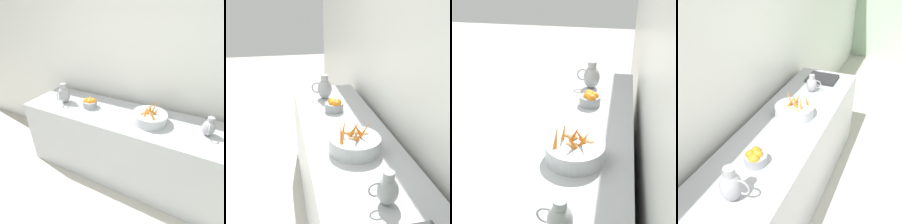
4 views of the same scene
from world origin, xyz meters
TOP-DOWN VIEW (x-y plane):
  - tile_wall_left at (-1.95, 0.57)m, footprint 0.10×8.69m
  - prep_counter at (-1.49, 0.07)m, footprint 0.70×2.78m
  - vegetable_colander at (-1.48, 0.24)m, footprint 0.37×0.37m
  - orange_bowl at (-1.48, -0.52)m, footprint 0.18×0.18m
  - metal_pitcher_tall at (-1.45, -0.89)m, footprint 0.21×0.15m
  - metal_pitcher_short at (-1.51, 0.81)m, footprint 0.17×0.12m
  - counter_sink_basin at (-1.49, 1.16)m, footprint 0.34×0.30m

SIDE VIEW (x-z plane):
  - prep_counter at x=-1.49m, z-range 0.00..0.90m
  - counter_sink_basin at x=-1.49m, z-range 0.90..0.94m
  - orange_bowl at x=-1.48m, z-range 0.90..1.02m
  - vegetable_colander at x=-1.48m, z-range 0.84..1.08m
  - metal_pitcher_short at x=-1.51m, z-range 0.89..1.09m
  - metal_pitcher_tall at x=-1.45m, z-range 0.89..1.14m
  - tile_wall_left at x=-1.95m, z-range 0.00..3.00m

